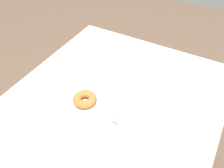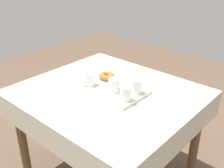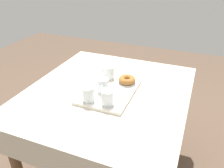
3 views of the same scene
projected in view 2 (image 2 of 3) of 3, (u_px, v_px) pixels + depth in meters
The scene contains 9 objects.
dining_table at pixel (108, 104), 1.85m from camera, with size 1.14×1.02×0.75m.
serving_tray at pixel (112, 90), 1.81m from camera, with size 0.43×0.31×0.02m, color silver.
tea_mug_left at pixel (114, 86), 1.74m from camera, with size 0.11×0.07×0.09m.
tea_mug_right at pixel (90, 80), 1.83m from camera, with size 0.07×0.11×0.09m.
water_glass_near at pixel (137, 87), 1.73m from camera, with size 0.07×0.07×0.09m.
water_glass_far at pixel (126, 94), 1.64m from camera, with size 0.07×0.07×0.09m.
donut_plate_left at pixel (107, 79), 1.93m from camera, with size 0.12×0.12×0.01m, color silver.
sugar_donut_left at pixel (107, 76), 1.92m from camera, with size 0.11×0.11×0.04m, color #A3662D.
paper_napkin at pixel (75, 81), 1.94m from camera, with size 0.10×0.14×0.01m, color white.
Camera 2 is at (1.09, -1.18, 1.59)m, focal length 43.47 mm.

